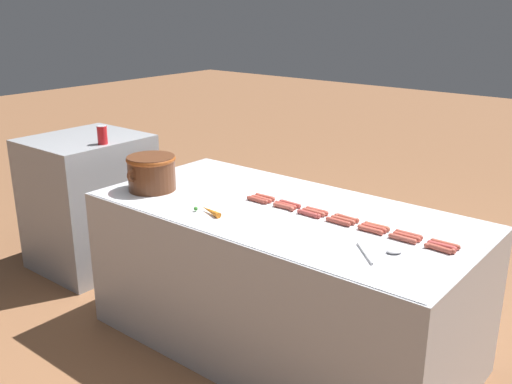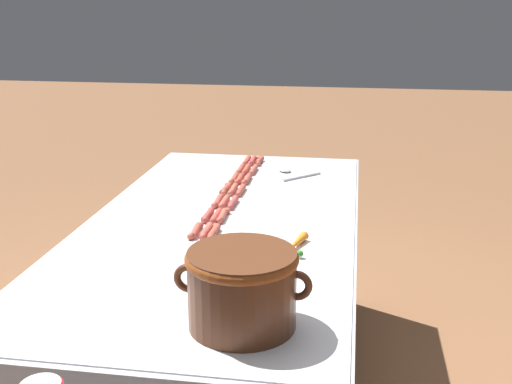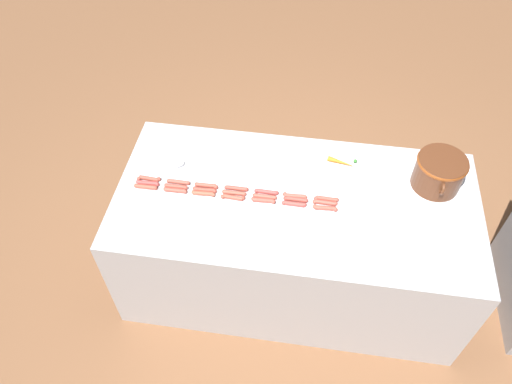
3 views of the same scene
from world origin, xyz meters
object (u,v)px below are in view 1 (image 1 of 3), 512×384
Objects in this scene: hot_dog_3 at (338,222)px; hot_dog_10 at (343,220)px; hot_dog_13 at (261,199)px; serving_spoon at (384,252)px; hot_dog_1 at (402,239)px; carrot at (209,211)px; hot_dog_17 at (347,218)px; hot_dog_19 at (290,204)px; hot_dog_5 at (283,207)px; bean_pot at (152,171)px; hot_dog_12 at (285,205)px; hot_dog_14 at (445,244)px; hot_dog_7 at (442,246)px; hot_dog_15 at (409,235)px; back_cabinet at (90,202)px; soda_can at (102,135)px; hot_dog_11 at (313,212)px; hot_dog_18 at (317,211)px; hot_dog_4 at (309,214)px; hot_dog_6 at (257,200)px; hot_dog_20 at (265,197)px; hot_dog_9 at (374,228)px; hot_dog_8 at (407,236)px.

hot_dog_3 is 1.00× the size of hot_dog_10.
hot_dog_13 is 0.88m from serving_spoon.
carrot is at bearing 107.45° from hot_dog_1.
hot_dog_19 is at bearing 90.48° from hot_dog_17.
hot_dog_5 is at bearing 100.54° from hot_dog_17.
bean_pot reaches higher than carrot.
hot_dog_12 is at bearing -89.84° from hot_dog_13.
hot_dog_17 is (0.06, -0.35, 0.00)m from hot_dog_5.
hot_dog_14 is (0.03, -1.03, 0.00)m from hot_dog_13.
hot_dog_15 is at bearing 79.81° from hot_dog_7.
bean_pot is (-0.25, 1.14, 0.10)m from hot_dog_10.
back_cabinet reaches higher than hot_dog_15.
soda_can reaches higher than bean_pot.
carrot is (-0.29, 0.60, 0.00)m from hot_dog_3.
hot_dog_11 is 1.00× the size of hot_dog_19.
hot_dog_18 is (0.06, -1.92, 0.36)m from back_cabinet.
hot_dog_19 is 0.40× the size of bean_pot.
hot_dog_18 is 0.56m from carrot.
hot_dog_14 is at bearing -87.76° from hot_dog_11.
hot_dog_3 is at bearing -111.43° from hot_dog_18.
hot_dog_3 and hot_dog_14 have the same top height.
hot_dog_13 is 0.52m from hot_dog_17.
hot_dog_5 is 1.00× the size of hot_dog_18.
hot_dog_12 is at bearing 87.36° from hot_dog_1.
hot_dog_4 is 0.70m from hot_dog_14.
hot_dog_19 is at bearing 84.93° from hot_dog_10.
hot_dog_4 is 1.00× the size of hot_dog_11.
carrot is at bearing -101.22° from back_cabinet.
hot_dog_1 is 1.00× the size of hot_dog_18.
hot_dog_18 is at bearing -7.54° from hot_dog_4.
hot_dog_18 is (0.06, -0.01, 0.00)m from hot_dog_4.
hot_dog_1 is 0.51m from hot_dog_18.
hot_dog_1 and hot_dog_13 have the same top height.
hot_dog_18 is (0.03, -0.34, 0.00)m from hot_dog_13.
soda_can reaches higher than back_cabinet.
hot_dog_6 is 1.00× the size of hot_dog_20.
serving_spoon is at bearing -112.64° from hot_dog_11.
hot_dog_9 is 0.17m from hot_dog_10.
hot_dog_8 is at bearing -90.21° from hot_dog_9.
hot_dog_8 is 1.00× the size of hot_dog_15.
soda_can is (-0.10, 1.82, 0.19)m from hot_dog_17.
hot_dog_14 is 1.00× the size of hot_dog_17.
hot_dog_3 is at bearing 101.83° from hot_dog_9.
hot_dog_1 is 1.00× the size of hot_dog_19.
hot_dog_15 is 1.00× the size of hot_dog_19.
hot_dog_7 and hot_dog_13 have the same top height.
hot_dog_1 and hot_dog_11 have the same top height.
hot_dog_12 is at bearing 79.69° from hot_dog_4.
hot_dog_5 is (0.00, 0.68, 0.00)m from hot_dog_1.
hot_dog_4 is 0.98m from bean_pot.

